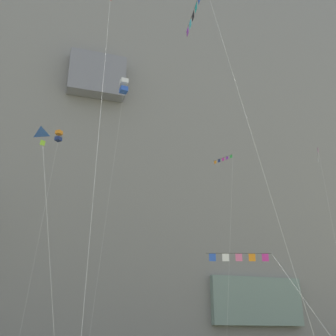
{
  "coord_description": "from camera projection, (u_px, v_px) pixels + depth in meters",
  "views": [
    {
      "loc": [
        -5.54,
        -5.18,
        2.28
      ],
      "look_at": [
        1.99,
        19.83,
        13.11
      ],
      "focal_mm": 44.82,
      "sensor_mm": 36.0,
      "label": 1
    }
  ],
  "objects": [
    {
      "name": "cliff_face",
      "position": [
        87.0,
        120.0,
        80.79
      ],
      "size": [
        180.0,
        27.35,
        83.77
      ],
      "color": "gray",
      "rests_on": "ground"
    },
    {
      "name": "kite_delta_upper_right",
      "position": [
        49.0,
        148.0,
        26.39
      ],
      "size": [
        2.4,
        2.23,
        14.06
      ],
      "color": "blue",
      "rests_on": "ground"
    },
    {
      "name": "kite_banner_far_right",
      "position": [
        224.0,
        180.0,
        45.54
      ],
      "size": [
        3.27,
        5.02,
        21.49
      ],
      "color": "black",
      "rests_on": "ground"
    },
    {
      "name": "kite_box_low_center",
      "position": [
        58.0,
        137.0,
        46.59
      ],
      "size": [
        1.99,
        6.14,
        24.1
      ],
      "color": "orange",
      "rests_on": "ground"
    },
    {
      "name": "kite_box_mid_left",
      "position": [
        124.0,
        86.0,
        51.93
      ],
      "size": [
        3.54,
        5.63,
        32.53
      ],
      "color": "white",
      "rests_on": "ground"
    },
    {
      "name": "kite_banner_mid_center",
      "position": [
        198.0,
        20.0,
        28.06
      ],
      "size": [
        3.05,
        8.38,
        23.48
      ],
      "color": "black",
      "rests_on": "ground"
    },
    {
      "name": "kite_banner_low_left",
      "position": [
        248.0,
        265.0,
        20.64
      ],
      "size": [
        4.3,
        5.66,
        6.42
      ],
      "color": "black",
      "rests_on": "ground"
    },
    {
      "name": "kite_banner_upper_left",
      "position": [
        320.0,
        167.0,
        50.31
      ],
      "size": [
        3.38,
        5.69,
        23.66
      ],
      "color": "black",
      "rests_on": "ground"
    }
  ]
}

